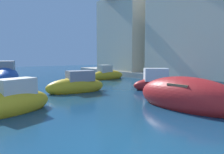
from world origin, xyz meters
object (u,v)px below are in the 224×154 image
at_px(moored_boat_5, 186,97).
at_px(moored_boat_8, 107,75).
at_px(moored_boat_10, 159,83).
at_px(waterfront_building_main, 211,18).
at_px(moored_boat_7, 11,103).
at_px(moored_boat_0, 6,77).
at_px(waterfront_building_annex, 134,30).
at_px(moored_boat_4, 77,85).

height_order(moored_boat_5, moored_boat_8, moored_boat_8).
distance_m(moored_boat_10, waterfront_building_main, 7.57).
relative_size(moored_boat_10, waterfront_building_main, 0.37).
relative_size(moored_boat_7, waterfront_building_main, 0.39).
xyz_separation_m(moored_boat_0, moored_boat_7, (-1.09, -8.91, -0.15)).
bearing_deg(moored_boat_0, waterfront_building_annex, 110.90).
xyz_separation_m(moored_boat_0, waterfront_building_main, (13.13, -7.56, 4.33)).
xyz_separation_m(moored_boat_10, waterfront_building_annex, (6.09, 9.57, 4.49)).
height_order(waterfront_building_main, waterfront_building_annex, waterfront_building_annex).
xyz_separation_m(moored_boat_5, moored_boat_7, (-5.68, 2.98, -0.07)).
relative_size(moored_boat_0, waterfront_building_main, 0.54).
bearing_deg(moored_boat_5, waterfront_building_annex, 141.24).
bearing_deg(moored_boat_8, waterfront_building_annex, 20.83).
relative_size(moored_boat_5, moored_boat_10, 1.37).
height_order(moored_boat_4, moored_boat_7, moored_boat_7).
relative_size(moored_boat_4, waterfront_building_main, 0.40).
bearing_deg(moored_boat_8, moored_boat_5, -113.41).
bearing_deg(moored_boat_4, moored_boat_5, 112.43).
distance_m(moored_boat_7, moored_boat_8, 11.71).
height_order(moored_boat_7, waterfront_building_annex, waterfront_building_annex).
height_order(moored_boat_7, moored_boat_10, moored_boat_10).
relative_size(moored_boat_5, waterfront_building_annex, 0.50).
distance_m(waterfront_building_main, waterfront_building_annex, 8.97).
bearing_deg(moored_boat_7, moored_boat_8, -160.54).
distance_m(moored_boat_5, waterfront_building_annex, 16.41).
distance_m(moored_boat_10, waterfront_building_annex, 12.19).
bearing_deg(waterfront_building_main, moored_boat_10, -174.35).
xyz_separation_m(moored_boat_0, waterfront_building_annex, (13.13, 1.40, 4.36)).
height_order(moored_boat_5, waterfront_building_annex, waterfront_building_annex).
bearing_deg(moored_boat_7, waterfront_building_annex, -164.97).
relative_size(moored_boat_0, waterfront_building_annex, 0.53).
height_order(moored_boat_5, moored_boat_7, moored_boat_5).
distance_m(moored_boat_0, moored_boat_5, 12.75).
distance_m(moored_boat_8, waterfront_building_main, 9.34).
height_order(moored_boat_8, waterfront_building_main, waterfront_building_main).
relative_size(moored_boat_4, moored_boat_5, 0.79).
bearing_deg(waterfront_building_annex, moored_boat_4, -144.19).
xyz_separation_m(moored_boat_7, waterfront_building_annex, (14.22, 10.31, 4.51)).
relative_size(moored_boat_8, waterfront_building_main, 0.41).
bearing_deg(moored_boat_0, moored_boat_5, 35.91).
bearing_deg(waterfront_building_annex, moored_boat_8, -152.78).
xyz_separation_m(moored_boat_10, waterfront_building_main, (6.09, 0.60, 4.46)).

